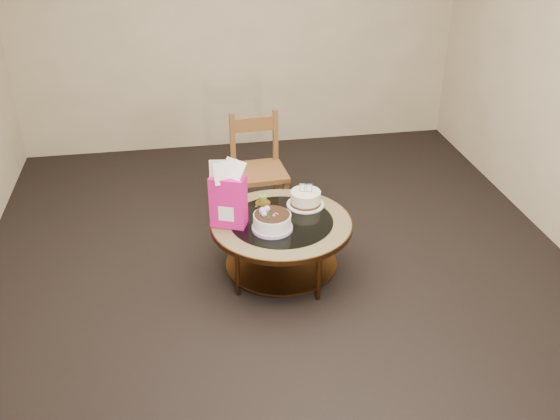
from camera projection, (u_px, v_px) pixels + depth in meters
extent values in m
plane|color=black|center=(281.00, 273.00, 4.66)|extent=(5.00, 5.00, 0.00)
cube|color=#C6B496|center=(238.00, 22.00, 6.17)|extent=(4.50, 0.02, 2.60)
cube|color=#C6B496|center=(425.00, 393.00, 1.88)|extent=(4.50, 0.02, 2.60)
cylinder|color=#543318|center=(321.00, 232.00, 4.78)|extent=(0.04, 0.04, 0.42)
cylinder|color=#543318|center=(248.00, 228.00, 4.83)|extent=(0.04, 0.04, 0.42)
cylinder|color=#543318|center=(237.00, 270.00, 4.34)|extent=(0.04, 0.04, 0.42)
cylinder|color=#543318|center=(319.00, 274.00, 4.29)|extent=(0.04, 0.04, 0.42)
cylinder|color=#543318|center=(281.00, 262.00, 4.62)|extent=(0.82, 0.82, 0.02)
cylinder|color=#543318|center=(281.00, 224.00, 4.45)|extent=(1.02, 1.02, 0.04)
cylinder|color=#8E7A4E|center=(281.00, 222.00, 4.45)|extent=(1.00, 1.00, 0.01)
cylinder|color=black|center=(281.00, 221.00, 4.44)|extent=(0.74, 0.74, 0.01)
cylinder|color=#BA9EDF|center=(272.00, 228.00, 4.33)|extent=(0.29, 0.29, 0.02)
cylinder|color=white|center=(272.00, 222.00, 4.31)|extent=(0.26, 0.26, 0.12)
cylinder|color=black|center=(272.00, 214.00, 4.28)|extent=(0.25, 0.25, 0.01)
sphere|color=#BA9EDF|center=(263.00, 211.00, 4.28)|extent=(0.05, 0.05, 0.05)
sphere|color=#BA9EDF|center=(267.00, 209.00, 4.31)|extent=(0.04, 0.04, 0.04)
sphere|color=#BA9EDF|center=(264.00, 214.00, 4.25)|extent=(0.04, 0.04, 0.04)
cone|color=#1C6C2C|center=(268.00, 213.00, 4.29)|extent=(0.04, 0.04, 0.02)
cone|color=#1C6C2C|center=(260.00, 214.00, 4.27)|extent=(0.04, 0.04, 0.02)
cone|color=#1C6C2C|center=(268.00, 209.00, 4.33)|extent=(0.03, 0.03, 0.02)
cone|color=#1C6C2C|center=(268.00, 217.00, 4.24)|extent=(0.04, 0.04, 0.02)
cylinder|color=white|center=(305.00, 204.00, 4.64)|extent=(0.28, 0.28, 0.01)
cylinder|color=#462714|center=(305.00, 203.00, 4.63)|extent=(0.23, 0.23, 0.02)
cylinder|color=white|center=(306.00, 197.00, 4.60)|extent=(0.22, 0.22, 0.08)
cube|color=#4BB051|center=(302.00, 188.00, 4.57)|extent=(0.04, 0.02, 0.06)
cube|color=white|center=(302.00, 188.00, 4.57)|extent=(0.03, 0.02, 0.05)
cube|color=#396FC4|center=(309.00, 188.00, 4.57)|extent=(0.04, 0.02, 0.06)
cube|color=white|center=(309.00, 188.00, 4.57)|extent=(0.03, 0.02, 0.05)
cube|color=#E0157B|center=(228.00, 201.00, 4.31)|extent=(0.27, 0.21, 0.37)
cube|color=white|center=(229.00, 209.00, 4.34)|extent=(0.15, 0.17, 0.11)
cube|color=#E6C55E|center=(263.00, 204.00, 4.64)|extent=(0.12, 0.12, 0.01)
cylinder|color=#BA933A|center=(263.00, 203.00, 4.64)|extent=(0.11, 0.11, 0.01)
cylinder|color=olive|center=(263.00, 199.00, 4.62)|extent=(0.06, 0.06, 0.06)
cylinder|color=black|center=(263.00, 195.00, 4.61)|extent=(0.00, 0.00, 0.01)
cube|color=brown|center=(259.00, 172.00, 5.13)|extent=(0.45, 0.45, 0.04)
cube|color=brown|center=(243.00, 210.00, 5.05)|extent=(0.04, 0.04, 0.45)
cube|color=brown|center=(286.00, 204.00, 5.13)|extent=(0.04, 0.04, 0.45)
cube|color=brown|center=(235.00, 189.00, 5.36)|extent=(0.04, 0.04, 0.45)
cube|color=brown|center=(276.00, 185.00, 5.44)|extent=(0.04, 0.04, 0.45)
cube|color=brown|center=(233.00, 140.00, 5.13)|extent=(0.04, 0.04, 0.47)
cube|color=brown|center=(275.00, 136.00, 5.21)|extent=(0.04, 0.04, 0.47)
cube|color=brown|center=(254.00, 124.00, 5.11)|extent=(0.37, 0.06, 0.12)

